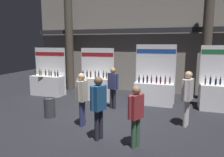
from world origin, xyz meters
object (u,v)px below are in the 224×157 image
visitor_1 (187,93)px  visitor_3 (136,112)px  exhibitor_booth_0 (48,83)px  trash_bin (50,108)px  visitor_5 (113,84)px  visitor_2 (82,95)px  exhibitor_booth_3 (222,95)px  exhibitor_booth_1 (95,86)px  visitor_4 (99,102)px  exhibitor_booth_2 (154,91)px

visitor_1 → visitor_3: visitor_1 is taller
exhibitor_booth_0 → trash_bin: size_ratio=3.47×
visitor_3 → visitor_5: 3.31m
visitor_1 → trash_bin: bearing=115.1°
visitor_3 → visitor_2: bearing=-86.4°
visitor_1 → visitor_2: (-3.18, -1.01, -0.07)m
visitor_5 → visitor_2: bearing=-75.5°
exhibitor_booth_3 → visitor_5: 4.31m
exhibitor_booth_1 → visitor_3: exhibitor_booth_1 is taller
exhibitor_booth_0 → visitor_3: bearing=-37.0°
visitor_2 → visitor_4: bearing=52.1°
visitor_2 → visitor_5: 2.09m
visitor_3 → visitor_4: bearing=-68.4°
exhibitor_booth_1 → visitor_5: size_ratio=1.43×
trash_bin → exhibitor_booth_3: bearing=24.5°
exhibitor_booth_0 → exhibitor_booth_1: exhibitor_booth_1 is taller
exhibitor_booth_2 → trash_bin: 4.39m
exhibitor_booth_1 → visitor_1: size_ratio=1.36×
exhibitor_booth_0 → visitor_5: 4.08m
exhibitor_booth_2 → visitor_3: (0.03, -4.06, 0.33)m
trash_bin → exhibitor_booth_1: bearing=77.1°
exhibitor_booth_1 → visitor_3: (2.77, -4.05, 0.32)m
exhibitor_booth_0 → visitor_2: (3.51, -3.22, 0.42)m
exhibitor_booth_1 → visitor_3: size_ratio=1.51×
visitor_3 → visitor_5: (-1.54, 2.93, 0.06)m
exhibitor_booth_0 → exhibitor_booth_3: size_ratio=0.94×
exhibitor_booth_2 → visitor_2: size_ratio=1.51×
exhibitor_booth_2 → visitor_1: size_ratio=1.45×
exhibitor_booth_3 → trash_bin: bearing=-155.5°
exhibitor_booth_0 → exhibitor_booth_2: bearing=-0.4°
visitor_3 → visitor_4: size_ratio=0.91×
exhibitor_booth_3 → visitor_3: exhibitor_booth_3 is taller
exhibitor_booth_1 → exhibitor_booth_3: exhibitor_booth_3 is taller
visitor_2 → visitor_5: size_ratio=1.02×
exhibitor_booth_1 → visitor_2: (0.86, -3.17, 0.40)m
exhibitor_booth_0 → visitor_4: size_ratio=1.37×
trash_bin → visitor_4: bearing=-26.0°
visitor_2 → exhibitor_booth_3: bearing=128.0°
visitor_1 → visitor_4: bearing=144.9°
exhibitor_booth_3 → visitor_5: exhibitor_booth_3 is taller
exhibitor_booth_0 → trash_bin: 3.48m
exhibitor_booth_2 → visitor_5: exhibitor_booth_2 is taller
trash_bin → visitor_1: size_ratio=0.39×
trash_bin → visitor_3: visitor_3 is taller
exhibitor_booth_3 → visitor_5: size_ratio=1.52×
exhibitor_booth_0 → visitor_3: (5.43, -4.10, 0.33)m
visitor_4 → visitor_3: bearing=-74.6°
exhibitor_booth_2 → visitor_2: bearing=-120.7°
visitor_3 → exhibitor_booth_1: bearing=-117.4°
exhibitor_booth_1 → visitor_2: size_ratio=1.41×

